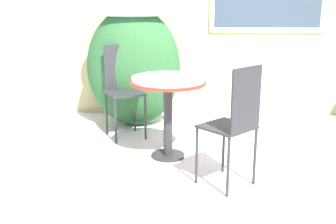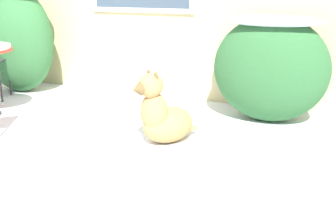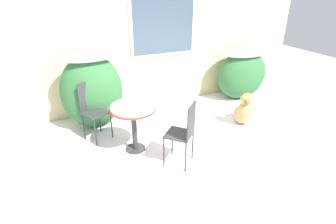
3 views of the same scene
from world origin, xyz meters
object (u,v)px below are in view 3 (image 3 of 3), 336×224
at_px(patio_table, 133,114).
at_px(dog, 244,111).
at_px(patio_chair_near_table, 93,108).
at_px(patio_chair_far_side, 184,131).

xyz_separation_m(patio_table, dog, (2.22, 0.03, -0.41)).
relative_size(patio_chair_near_table, dog, 1.44).
height_order(patio_chair_near_table, patio_chair_far_side, same).
distance_m(patio_chair_far_side, dog, 1.82).
bearing_deg(patio_chair_near_table, patio_table, -77.76).
bearing_deg(patio_table, patio_chair_far_side, -49.82).
bearing_deg(patio_chair_far_side, dog, 158.31).
xyz_separation_m(patio_chair_near_table, dog, (2.75, -0.64, -0.31)).
xyz_separation_m(patio_chair_far_side, dog, (1.66, 0.68, -0.31)).
bearing_deg(dog, patio_table, -147.50).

